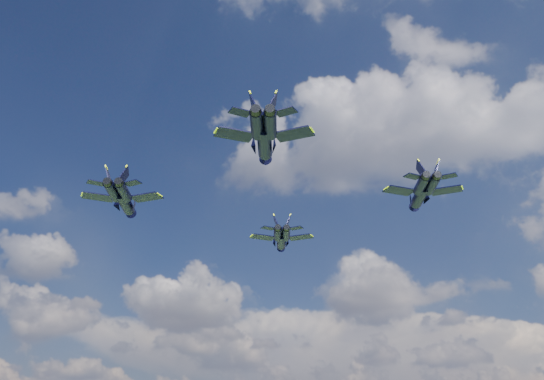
{
  "coord_description": "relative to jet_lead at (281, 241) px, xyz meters",
  "views": [
    {
      "loc": [
        33.29,
        -77.69,
        19.69
      ],
      "look_at": [
        1.34,
        0.83,
        56.01
      ],
      "focal_mm": 40.0,
      "sensor_mm": 36.0,
      "label": 1
    }
  ],
  "objects": [
    {
      "name": "jet_lead",
      "position": [
        0.0,
        0.0,
        0.0
      ],
      "size": [
        10.93,
        15.15,
        3.59
      ],
      "rotation": [
        0.0,
        0.0,
        0.39
      ],
      "color": "black"
    },
    {
      "name": "jet_slot",
      "position": [
        13.05,
        -39.11,
        -1.03
      ],
      "size": [
        11.39,
        15.79,
        3.74
      ],
      "rotation": [
        0.0,
        0.0,
        0.37
      ],
      "color": "black"
    },
    {
      "name": "jet_left",
      "position": [
        -15.02,
        -28.0,
        -0.52
      ],
      "size": [
        11.64,
        16.1,
        3.83
      ],
      "rotation": [
        0.0,
        0.0,
        0.4
      ],
      "color": "black"
    },
    {
      "name": "jet_right",
      "position": [
        27.36,
        -11.19,
        0.41
      ],
      "size": [
        11.43,
        15.83,
        3.75
      ],
      "rotation": [
        0.0,
        0.0,
        0.37
      ],
      "color": "black"
    }
  ]
}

